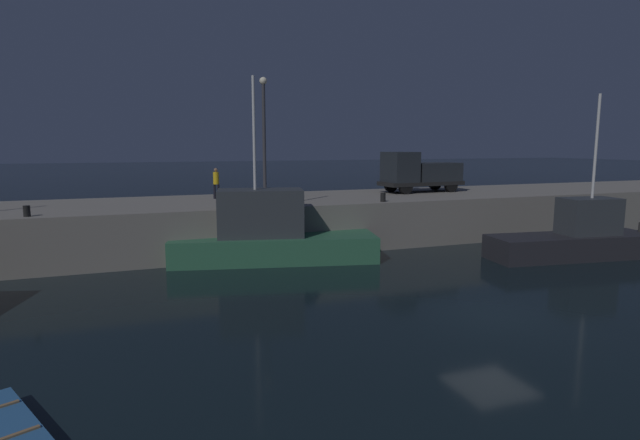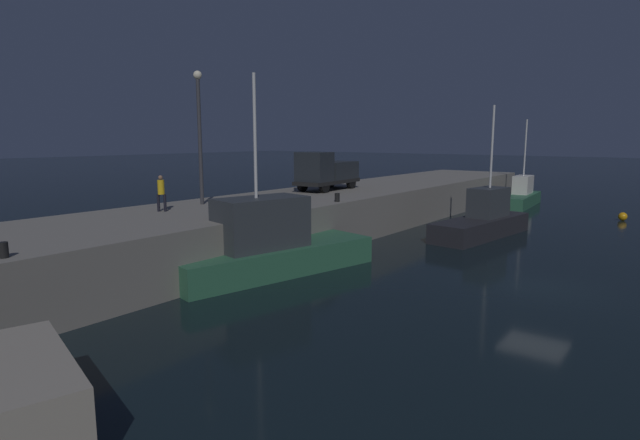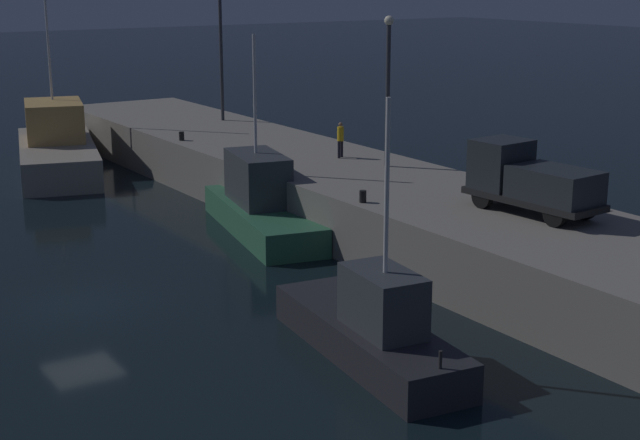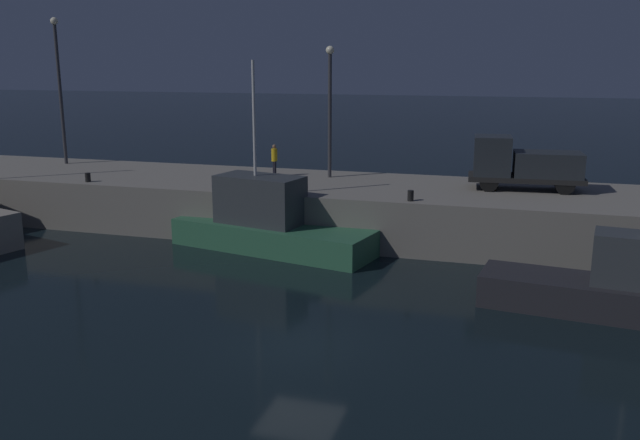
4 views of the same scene
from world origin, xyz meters
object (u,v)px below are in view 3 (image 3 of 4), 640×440
object	(u,v)px
lamp_post_west	(221,37)
dockworker	(340,138)
bollard_central	(182,136)
utility_truck	(530,180)
lamp_post_east	(388,78)
fishing_boat_blue	(372,329)
fishing_boat_orange	(261,205)
fishing_boat_white	(57,148)
bollard_west	(363,196)

from	to	relation	value
lamp_post_west	dockworker	bearing A→B (deg)	-3.31
lamp_post_west	bollard_central	distance (m)	8.77
lamp_post_west	utility_truck	xyz separation A→B (m)	(26.82, -1.08, -3.73)
lamp_post_west	dockworker	distance (m)	14.50
lamp_post_west	lamp_post_east	size ratio (longest dim) A/B	1.25
fishing_boat_blue	bollard_central	size ratio (longest dim) A/B	18.54
fishing_boat_blue	lamp_post_west	size ratio (longest dim) A/B	1.01
fishing_boat_blue	bollard_central	distance (m)	25.54
fishing_boat_blue	utility_truck	world-z (taller)	fishing_boat_blue
fishing_boat_orange	utility_truck	distance (m)	12.65
lamp_post_west	fishing_boat_white	bearing A→B (deg)	-103.91
fishing_boat_blue	fishing_boat_orange	distance (m)	15.19
fishing_boat_white	lamp_post_east	world-z (taller)	fishing_boat_white
lamp_post_east	bollard_central	distance (m)	13.26
fishing_boat_orange	bollard_central	distance (m)	10.53
fishing_boat_blue	utility_truck	xyz separation A→B (m)	(-3.26, 9.66, 2.84)
fishing_boat_blue	fishing_boat_white	world-z (taller)	fishing_boat_white
dockworker	bollard_central	world-z (taller)	dockworker
fishing_boat_orange	lamp_post_west	distance (m)	17.92
bollard_central	lamp_post_west	bearing A→B (deg)	134.95
utility_truck	bollard_west	distance (m)	6.45
utility_truck	dockworker	distance (m)	12.91
bollard_central	lamp_post_east	bearing A→B (deg)	23.19
bollard_west	bollard_central	distance (m)	16.88
fishing_boat_orange	bollard_central	bearing A→B (deg)	174.28
utility_truck	dockworker	world-z (taller)	utility_truck
fishing_boat_white	utility_truck	xyz separation A→B (m)	(29.21, 8.59, 2.37)
lamp_post_west	lamp_post_east	xyz separation A→B (m)	(16.87, -0.22, -0.90)
fishing_boat_orange	utility_truck	size ratio (longest dim) A/B	1.82
fishing_boat_blue	utility_truck	bearing A→B (deg)	108.63
dockworker	bollard_central	distance (m)	9.79
dockworker	bollard_west	size ratio (longest dim) A/B	3.62
lamp_post_west	lamp_post_east	bearing A→B (deg)	-0.74
lamp_post_west	bollard_west	size ratio (longest dim) A/B	18.00
utility_truck	bollard_central	world-z (taller)	utility_truck
lamp_post_east	utility_truck	size ratio (longest dim) A/B	1.24
utility_truck	bollard_central	bearing A→B (deg)	-169.17
fishing_boat_orange	utility_truck	xyz separation A→B (m)	(11.25, 5.17, 2.57)
bollard_central	dockworker	bearing A→B (deg)	26.84
bollard_west	lamp_post_east	bearing A→B (deg)	135.54
fishing_boat_blue	lamp_post_east	distance (m)	17.81
fishing_boat_blue	bollard_west	bearing A→B (deg)	145.95
fishing_boat_blue	utility_truck	size ratio (longest dim) A/B	1.57
lamp_post_east	utility_truck	xyz separation A→B (m)	(9.95, -0.86, -2.83)
fishing_boat_orange	fishing_boat_white	bearing A→B (deg)	-169.24
bollard_west	bollard_central	bearing A→B (deg)	179.57
fishing_boat_white	fishing_boat_orange	distance (m)	18.28
fishing_boat_orange	lamp_post_east	bearing A→B (deg)	77.82
fishing_boat_orange	lamp_post_east	size ratio (longest dim) A/B	1.47
bollard_west	bollard_central	xyz separation A→B (m)	(-16.88, 0.13, -0.00)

